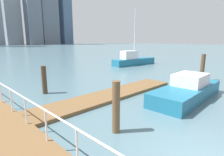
{
  "coord_description": "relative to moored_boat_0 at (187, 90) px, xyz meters",
  "views": [
    {
      "loc": [
        -5.43,
        -1.16,
        3.58
      ],
      "look_at": [
        1.42,
        5.76,
        1.55
      ],
      "focal_mm": 29.39,
      "sensor_mm": 36.0,
      "label": 1
    }
  ],
  "objects": [
    {
      "name": "moored_boat_1",
      "position": [
        9.77,
        12.19,
        0.19
      ],
      "size": [
        7.23,
        2.46,
        7.77
      ],
      "color": "#1E6B8C",
      "rests_on": "ground_plane"
    },
    {
      "name": "moored_boat_0",
      "position": [
        0.0,
        0.0,
        0.0
      ],
      "size": [
        6.37,
        2.28,
        1.52
      ],
      "color": "#1E6B8C",
      "rests_on": "ground_plane"
    },
    {
      "name": "dock_piling_0",
      "position": [
        6.07,
        1.32,
        0.63
      ],
      "size": [
        0.36,
        0.36,
        2.36
      ],
      "primitive_type": "cylinder",
      "color": "brown",
      "rests_on": "ground_plane"
    },
    {
      "name": "dock_piling_2",
      "position": [
        -5.76,
        7.25,
        0.4
      ],
      "size": [
        0.33,
        0.33,
        1.89
      ],
      "primitive_type": "cylinder",
      "color": "#473826",
      "rests_on": "ground_plane"
    },
    {
      "name": "skyline_tower_4",
      "position": [
        36.09,
        150.12,
        23.9
      ],
      "size": [
        11.71,
        13.5,
        48.9
      ],
      "primitive_type": "cube",
      "rotation": [
        0.0,
        0.0,
        -0.06
      ],
      "color": "#8C939E",
      "rests_on": "ground_plane"
    },
    {
      "name": "floating_dock",
      "position": [
        -3.27,
        3.67,
        -0.46
      ],
      "size": [
        11.51,
        2.0,
        0.18
      ],
      "primitive_type": "cube",
      "color": "brown",
      "rests_on": "ground_plane"
    },
    {
      "name": "skyline_tower_6",
      "position": [
        61.74,
        144.3,
        28.94
      ],
      "size": [
        13.91,
        14.12,
        58.99
      ],
      "primitive_type": "cube",
      "rotation": [
        0.0,
        0.0,
        -0.02
      ],
      "color": "slate",
      "rests_on": "ground_plane"
    },
    {
      "name": "dock_piling_1",
      "position": [
        -6.15,
        0.16,
        0.48
      ],
      "size": [
        0.31,
        0.31,
        2.07
      ],
      "primitive_type": "cylinder",
      "color": "brown",
      "rests_on": "ground_plane"
    },
    {
      "name": "ground_plane",
      "position": [
        -5.52,
        16.69,
        -0.55
      ],
      "size": [
        300.0,
        300.0,
        0.0
      ],
      "primitive_type": "plane",
      "color": "slate"
    }
  ]
}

